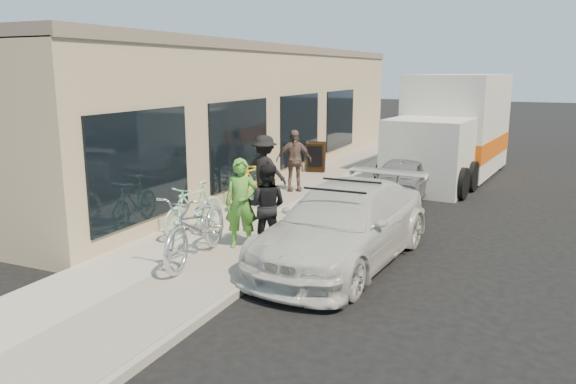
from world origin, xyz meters
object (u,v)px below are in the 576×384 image
(woman_rider, at_px, (241,204))
(cruiser_bike_c, at_px, (256,183))
(sandwich_board, at_px, (316,157))
(moving_truck, at_px, (452,132))
(sedan_silver, at_px, (401,179))
(tandem_bike, at_px, (197,226))
(man_standing, at_px, (266,206))
(bystander_b, at_px, (294,160))
(cruiser_bike_b, at_px, (257,184))
(sedan_white, at_px, (344,225))
(cruiser_bike_a, at_px, (194,208))
(bystander_a, at_px, (265,170))
(bike_rack, at_px, (254,182))

(woman_rider, xyz_separation_m, cruiser_bike_c, (-1.31, 3.10, -0.28))
(sandwich_board, distance_m, moving_truck, 4.53)
(sedan_silver, bearing_deg, tandem_bike, -107.73)
(sandwich_board, xyz_separation_m, man_standing, (2.10, -7.90, 0.30))
(woman_rider, height_order, cruiser_bike_c, woman_rider)
(tandem_bike, distance_m, man_standing, 1.42)
(cruiser_bike_c, relative_size, bystander_b, 1.12)
(tandem_bike, height_order, man_standing, man_standing)
(man_standing, distance_m, cruiser_bike_b, 3.97)
(sedan_white, height_order, sedan_silver, sedan_white)
(sedan_white, height_order, cruiser_bike_b, sedan_white)
(cruiser_bike_c, bearing_deg, sedan_silver, 47.86)
(moving_truck, distance_m, cruiser_bike_a, 10.25)
(moving_truck, height_order, tandem_bike, moving_truck)
(bystander_b, bearing_deg, tandem_bike, -115.18)
(sandwich_board, bearing_deg, tandem_bike, -94.13)
(bystander_a, bearing_deg, tandem_bike, 101.56)
(sedan_silver, distance_m, cruiser_bike_a, 6.19)
(tandem_bike, xyz_separation_m, cruiser_bike_a, (-0.96, 1.36, -0.09))
(cruiser_bike_b, height_order, cruiser_bike_c, cruiser_bike_c)
(cruiser_bike_b, distance_m, cruiser_bike_c, 0.61)
(cruiser_bike_a, xyz_separation_m, bystander_a, (0.17, 2.88, 0.34))
(moving_truck, bearing_deg, sedan_white, -87.10)
(cruiser_bike_b, bearing_deg, woman_rider, -82.39)
(bike_rack, distance_m, man_standing, 3.77)
(sedan_silver, distance_m, bystander_b, 2.99)
(woman_rider, bearing_deg, bike_rack, 93.47)
(sedan_white, bearing_deg, cruiser_bike_c, 145.32)
(bike_rack, distance_m, bystander_b, 1.77)
(bystander_b, bearing_deg, sandwich_board, 66.85)
(sandwich_board, relative_size, man_standing, 0.61)
(bike_rack, bearing_deg, sedan_silver, 36.05)
(bike_rack, bearing_deg, cruiser_bike_b, 101.78)
(bike_rack, bearing_deg, moving_truck, 58.87)
(woman_rider, bearing_deg, cruiser_bike_b, 92.85)
(sandwich_board, height_order, moving_truck, moving_truck)
(sandwich_board, xyz_separation_m, tandem_bike, (1.32, -9.08, 0.12))
(woman_rider, xyz_separation_m, cruiser_bike_a, (-1.32, 0.39, -0.32))
(man_standing, bearing_deg, sandwich_board, -84.66)
(sedan_silver, relative_size, cruiser_bike_a, 1.91)
(woman_rider, relative_size, bystander_b, 1.00)
(cruiser_bike_b, distance_m, bystander_b, 1.62)
(woman_rider, distance_m, cruiser_bike_b, 3.98)
(woman_rider, relative_size, man_standing, 1.06)
(man_standing, height_order, bystander_a, bystander_a)
(man_standing, bearing_deg, sedan_silver, -112.59)
(sandwich_board, height_order, woman_rider, woman_rider)
(sandwich_board, bearing_deg, bike_rack, -100.51)
(bike_rack, relative_size, cruiser_bike_b, 0.55)
(man_standing, height_order, cruiser_bike_b, man_standing)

